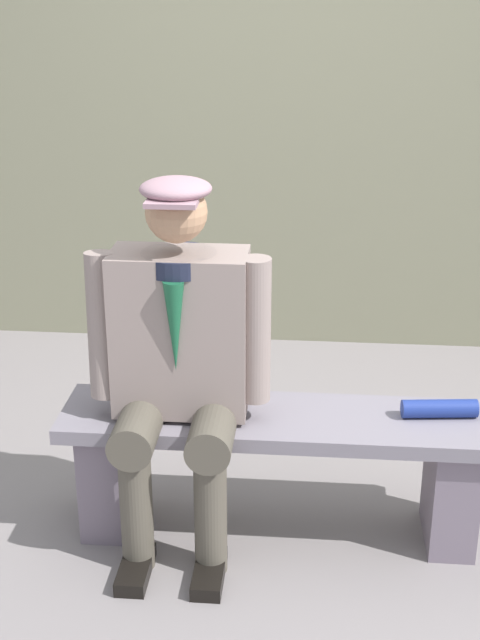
# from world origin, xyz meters

# --- Properties ---
(ground_plane) EXTENTS (30.00, 30.00, 0.00)m
(ground_plane) POSITION_xyz_m (0.00, 0.00, 0.00)
(ground_plane) COLOR gray
(bench) EXTENTS (1.52, 0.37, 0.47)m
(bench) POSITION_xyz_m (0.00, 0.00, 0.30)
(bench) COLOR slate
(bench) RESTS_ON ground
(seated_man) EXTENTS (0.62, 0.56, 1.30)m
(seated_man) POSITION_xyz_m (0.34, 0.06, 0.71)
(seated_man) COLOR gray
(seated_man) RESTS_ON ground
(rolled_magazine) EXTENTS (0.26, 0.09, 0.06)m
(rolled_magazine) POSITION_xyz_m (-0.55, -0.03, 0.50)
(rolled_magazine) COLOR navy
(rolled_magazine) RESTS_ON bench
(stadium_wall) EXTENTS (12.00, 0.24, 2.58)m
(stadium_wall) POSITION_xyz_m (0.00, -1.89, 1.29)
(stadium_wall) COLOR gray
(stadium_wall) RESTS_ON ground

